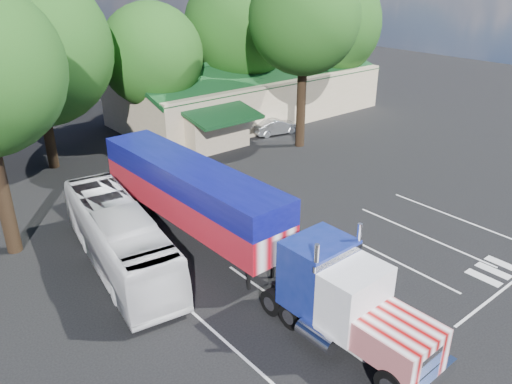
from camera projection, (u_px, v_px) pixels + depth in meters
ground at (256, 230)px, 26.58m from camera, size 120.00×120.00×0.00m
event_hall at (248, 93)px, 46.16m from camera, size 24.20×14.12×5.55m
tree_row_c at (33, 49)px, 31.74m from camera, size 10.00×10.00×13.05m
tree_row_d at (151, 55)px, 38.48m from camera, size 8.00×8.00×10.60m
tree_row_e at (239, 27)px, 43.44m from camera, size 9.60×9.60×12.90m
tree_row_f at (328, 24)px, 48.53m from camera, size 10.40×10.40×13.00m
tree_near_right at (304, 19)px, 35.33m from camera, size 8.00×8.00×13.50m
semi_truck at (223, 214)px, 23.00m from camera, size 3.37×20.49×4.28m
woman at (278, 207)px, 27.16m from camera, size 0.47×0.67×1.72m
bicycle at (269, 206)px, 28.13m from camera, size 0.95×1.95×0.98m
tour_bus at (119, 237)px, 22.88m from camera, size 4.06×10.96×2.98m
silver_sedan at (276, 127)px, 41.60m from camera, size 4.20×2.23×1.32m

